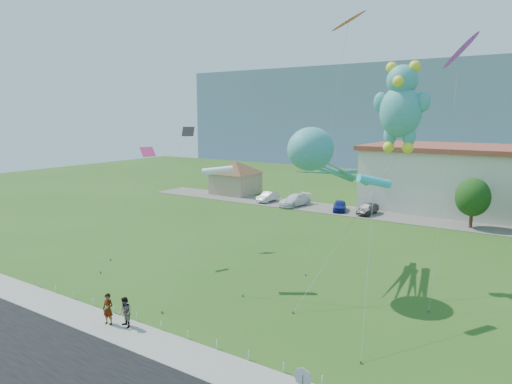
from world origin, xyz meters
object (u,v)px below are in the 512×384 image
(stop_sign, at_px, (303,383))
(pedestrian_left, at_px, (108,309))
(pedestrian_right, at_px, (125,313))
(parked_car_silver, at_px, (268,197))
(parked_car_blue, at_px, (339,206))
(octopus_kite, at_px, (320,159))
(parked_car_white, at_px, (295,200))
(parked_car_black, at_px, (368,209))
(pavilion, at_px, (236,174))
(teddy_bear_kite, at_px, (401,105))

(stop_sign, bearing_deg, pedestrian_left, 173.18)
(pedestrian_right, bearing_deg, parked_car_silver, 126.94)
(parked_car_blue, height_order, octopus_kite, octopus_kite)
(parked_car_white, xyz_separation_m, octopus_kite, (14.59, -23.67, 8.14))
(pedestrian_left, distance_m, parked_car_blue, 37.08)
(stop_sign, bearing_deg, parked_car_blue, 110.94)
(pedestrian_left, relative_size, parked_car_silver, 0.44)
(parked_car_silver, bearing_deg, stop_sign, -54.79)
(stop_sign, height_order, parked_car_black, stop_sign)
(pedestrian_right, bearing_deg, stop_sign, 8.45)
(pavilion, relative_size, parked_car_white, 1.75)
(pavilion, xyz_separation_m, teddy_bear_kite, (31.46, -23.67, 9.72))
(pavilion, distance_m, teddy_bear_kite, 40.55)
(stop_sign, bearing_deg, pedestrian_right, 171.37)
(pavilion, bearing_deg, parked_car_silver, -21.94)
(parked_car_blue, bearing_deg, parked_car_silver, 157.92)
(pavilion, xyz_separation_m, parked_car_blue, (18.71, -3.55, -2.31))
(pavilion, distance_m, pedestrian_right, 45.65)
(parked_car_blue, relative_size, octopus_kite, 0.33)
(pedestrian_right, height_order, parked_car_white, pedestrian_right)
(pedestrian_left, bearing_deg, octopus_kite, 48.33)
(pedestrian_right, xyz_separation_m, parked_car_white, (-8.83, 36.64, -0.16))
(parked_car_white, bearing_deg, parked_car_blue, 12.15)
(stop_sign, distance_m, pedestrian_right, 12.42)
(pavilion, relative_size, pedestrian_right, 5.21)
(pavilion, height_order, parked_car_blue, pavilion)
(pavilion, xyz_separation_m, parked_car_white, (12.42, -3.71, -2.20))
(pedestrian_left, bearing_deg, stop_sign, -20.94)
(pedestrian_right, relative_size, teddy_bear_kite, 0.11)
(stop_sign, relative_size, pedestrian_left, 1.37)
(pedestrian_left, height_order, parked_car_white, pedestrian_left)
(stop_sign, distance_m, pedestrian_left, 13.51)
(pedestrian_right, bearing_deg, parked_car_black, 105.28)
(stop_sign, height_order, pedestrian_left, stop_sign)
(pedestrian_left, distance_m, octopus_kite, 16.90)
(stop_sign, distance_m, parked_car_silver, 46.76)
(pedestrian_left, xyz_separation_m, teddy_bear_kite, (11.35, 16.93, 11.73))
(parked_car_black, height_order, octopus_kite, octopus_kite)
(octopus_kite, height_order, teddy_bear_kite, teddy_bear_kite)
(pavilion, xyz_separation_m, pedestrian_left, (20.11, -40.60, -2.01))
(pavilion, bearing_deg, parked_car_black, -9.02)
(stop_sign, relative_size, parked_car_black, 0.64)
(parked_car_black, bearing_deg, pavilion, 173.10)
(pavilion, height_order, pedestrian_left, pavilion)
(pedestrian_right, bearing_deg, pavilion, 134.86)
(parked_car_black, bearing_deg, parked_car_blue, -178.03)
(parked_car_silver, xyz_separation_m, parked_car_blue, (10.89, -0.40, -0.03))
(stop_sign, xyz_separation_m, pedestrian_right, (-12.25, 1.86, -0.89))
(stop_sign, bearing_deg, parked_car_black, 106.01)
(pedestrian_right, distance_m, parked_car_white, 37.69)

